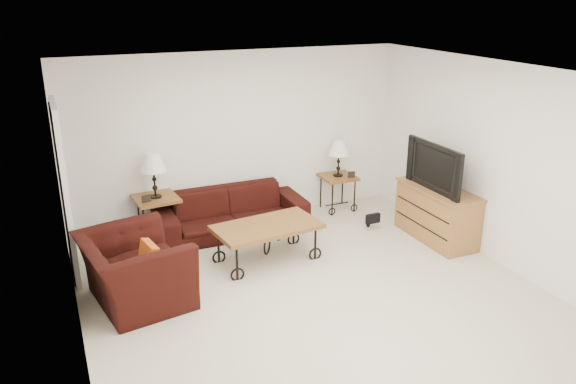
% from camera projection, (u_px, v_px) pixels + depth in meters
% --- Properties ---
extents(ground, '(5.00, 5.00, 0.00)m').
position_uv_depth(ground, '(312.00, 292.00, 6.51)').
color(ground, beige).
rests_on(ground, ground).
extents(wall_back, '(5.00, 0.02, 2.50)m').
position_uv_depth(wall_back, '(238.00, 138.00, 8.24)').
color(wall_back, white).
rests_on(wall_back, ground).
extents(wall_front, '(5.00, 0.02, 2.50)m').
position_uv_depth(wall_front, '(473.00, 300.00, 3.93)').
color(wall_front, white).
rests_on(wall_front, ground).
extents(wall_left, '(0.02, 5.00, 2.50)m').
position_uv_depth(wall_left, '(67.00, 227.00, 5.14)').
color(wall_left, white).
rests_on(wall_left, ground).
extents(wall_right, '(0.02, 5.00, 2.50)m').
position_uv_depth(wall_right, '(494.00, 163.00, 7.03)').
color(wall_right, white).
rests_on(wall_right, ground).
extents(ceiling, '(5.00, 5.00, 0.00)m').
position_uv_depth(ceiling, '(316.00, 73.00, 5.67)').
color(ceiling, white).
rests_on(ceiling, wall_back).
extents(doorway, '(0.08, 0.94, 2.04)m').
position_uv_depth(doorway, '(64.00, 194.00, 6.65)').
color(doorway, black).
rests_on(doorway, ground).
extents(sofa, '(2.12, 0.83, 0.62)m').
position_uv_depth(sofa, '(231.00, 212.00, 8.03)').
color(sofa, black).
rests_on(sofa, ground).
extents(side_table_left, '(0.62, 0.62, 0.62)m').
position_uv_depth(side_table_left, '(158.00, 218.00, 7.81)').
color(side_table_left, brown).
rests_on(side_table_left, ground).
extents(side_table_right, '(0.53, 0.53, 0.56)m').
position_uv_depth(side_table_right, '(338.00, 193.00, 8.88)').
color(side_table_right, brown).
rests_on(side_table_right, ground).
extents(lamp_left, '(0.38, 0.38, 0.62)m').
position_uv_depth(lamp_left, '(154.00, 175.00, 7.60)').
color(lamp_left, black).
rests_on(lamp_left, side_table_left).
extents(lamp_right, '(0.33, 0.33, 0.56)m').
position_uv_depth(lamp_right, '(339.00, 158.00, 8.69)').
color(lamp_right, black).
rests_on(lamp_right, side_table_right).
extents(photo_frame_left, '(0.12, 0.05, 0.10)m').
position_uv_depth(photo_frame_left, '(146.00, 199.00, 7.50)').
color(photo_frame_left, black).
rests_on(photo_frame_left, side_table_left).
extents(photo_frame_right, '(0.11, 0.04, 0.09)m').
position_uv_depth(photo_frame_right, '(351.00, 174.00, 8.70)').
color(photo_frame_right, black).
rests_on(photo_frame_right, side_table_right).
extents(coffee_table, '(1.40, 0.87, 0.50)m').
position_uv_depth(coffee_table, '(267.00, 243.00, 7.20)').
color(coffee_table, brown).
rests_on(coffee_table, ground).
extents(armchair, '(1.23, 1.35, 0.77)m').
position_uv_depth(armchair, '(135.00, 270.00, 6.21)').
color(armchair, black).
rests_on(armchair, ground).
extents(throw_pillow, '(0.15, 0.36, 0.35)m').
position_uv_depth(throw_pillow, '(148.00, 258.00, 6.18)').
color(throw_pillow, orange).
rests_on(throw_pillow, armchair).
extents(tv_stand, '(0.51, 1.24, 0.74)m').
position_uv_depth(tv_stand, '(437.00, 214.00, 7.80)').
color(tv_stand, '#A0613B').
rests_on(tv_stand, ground).
extents(television, '(0.15, 1.11, 0.64)m').
position_uv_depth(television, '(440.00, 166.00, 7.56)').
color(television, black).
rests_on(television, tv_stand).
extents(backpack, '(0.40, 0.34, 0.43)m').
position_uv_depth(backpack, '(369.00, 213.00, 8.24)').
color(backpack, black).
rests_on(backpack, ground).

